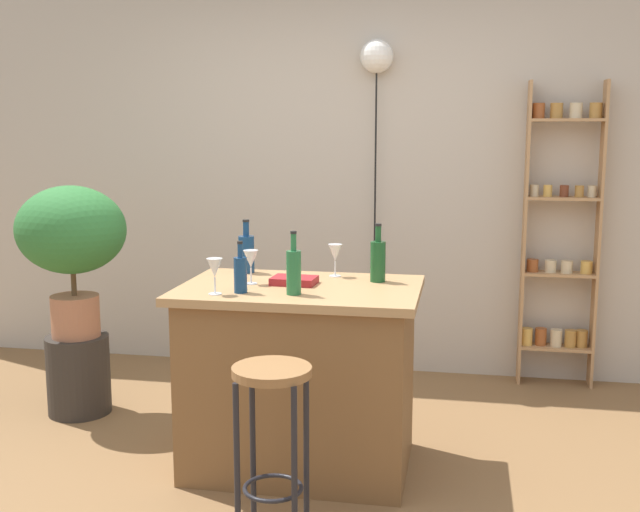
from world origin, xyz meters
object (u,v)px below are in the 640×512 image
plant_stool (79,374)px  bottle_sauce_amber (240,273)px  bar_stool (272,416)px  potted_plant (71,238)px  wine_glass_center (215,269)px  spice_shelf (560,238)px  pendant_globe_light (377,61)px  bottle_olive_oil (246,253)px  wine_glass_left (251,260)px  bottle_soda_blue (378,260)px  bottle_spirits_clear (294,271)px  wine_glass_right (335,253)px  cookbook (294,280)px

plant_stool → bottle_sauce_amber: 1.55m
bar_stool → bottle_sauce_amber: size_ratio=3.09×
bar_stool → plant_stool: (-1.46, 1.19, -0.30)m
potted_plant → wine_glass_center: size_ratio=5.28×
spice_shelf → pendant_globe_light: bearing=178.3°
bottle_olive_oil → wine_glass_left: bottle_olive_oil is taller
potted_plant → bottle_soda_blue: 1.79m
bottle_soda_blue → potted_plant: bearing=170.8°
spice_shelf → wine_glass_left: (-1.60, -1.50, 0.06)m
bottle_spirits_clear → wine_glass_left: bearing=142.6°
wine_glass_center → spice_shelf: bearing=46.0°
spice_shelf → wine_glass_center: bearing=-134.0°
potted_plant → wine_glass_right: bearing=-7.1°
cookbook → pendant_globe_light: bearing=85.1°
cookbook → bottle_olive_oil: bearing=144.1°
spice_shelf → potted_plant: bearing=-159.3°
spice_shelf → potted_plant: (-2.77, -1.05, 0.07)m
bar_stool → bottle_spirits_clear: bearing=93.5°
bar_stool → bottle_sauce_amber: bottle_sauce_amber is taller
bar_stool → bottle_spirits_clear: bottle_spirits_clear is taller
bar_stool → wine_glass_center: 0.78m
bottle_spirits_clear → wine_glass_center: 0.36m
wine_glass_center → pendant_globe_light: pendant_globe_light is taller
bottle_soda_blue → pendant_globe_light: 1.73m
bar_stool → spice_shelf: spice_shelf is taller
bar_stool → wine_glass_left: wine_glass_left is taller
bar_stool → bottle_sauce_amber: 0.76m
potted_plant → bottle_spirits_clear: potted_plant is taller
pendant_globe_light → bottle_soda_blue: bearing=-82.7°
bar_stool → wine_glass_left: (-0.29, 0.74, 0.48)m
bar_stool → spice_shelf: bearing=59.7°
bottle_spirits_clear → wine_glass_center: (-0.35, -0.06, 0.01)m
wine_glass_left → bottle_olive_oil: bearing=110.0°
spice_shelf → plant_stool: spice_shelf is taller
bottle_soda_blue → cookbook: bottle_soda_blue is taller
wine_glass_right → bottle_spirits_clear: bearing=-103.8°
bottle_olive_oil → bottle_spirits_clear: size_ratio=0.96×
spice_shelf → bottle_soda_blue: spice_shelf is taller
wine_glass_center → cookbook: size_ratio=0.78×
potted_plant → pendant_globe_light: pendant_globe_light is taller
potted_plant → pendant_globe_light: size_ratio=0.39×
spice_shelf → potted_plant: 2.96m
potted_plant → wine_glass_center: potted_plant is taller
plant_stool → bottle_olive_oil: bottle_olive_oil is taller
pendant_globe_light → bottle_olive_oil: bearing=-112.6°
potted_plant → bottle_sauce_amber: (1.18, -0.66, -0.04)m
plant_stool → pendant_globe_light: pendant_globe_light is taller
bottle_spirits_clear → cookbook: 0.25m
plant_stool → potted_plant: 0.80m
wine_glass_center → pendant_globe_light: 2.14m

